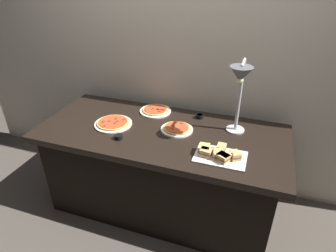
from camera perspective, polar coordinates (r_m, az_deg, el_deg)
The scene contains 10 objects.
ground_plane at distance 2.66m, azimuth -1.17°, elevation -15.17°, with size 8.00×8.00×0.00m, color #4C443D.
back_wall at distance 2.45m, azimuth 2.65°, elevation 13.71°, with size 4.40×0.04×2.40m, color beige.
buffet_table at distance 2.40m, azimuth -1.26°, elevation -8.63°, with size 1.90×0.84×0.76m.
heat_lamp at distance 1.94m, azimuth 14.19°, elevation 8.52°, with size 0.15×0.32×0.57m.
pizza_plate_front at distance 2.19m, azimuth 1.77°, elevation -0.54°, with size 0.25×0.25×0.03m.
pizza_plate_center at distance 2.30m, azimuth -10.88°, elevation 0.57°, with size 0.30×0.30×0.03m.
pizza_plate_raised_stand at distance 2.47m, azimuth -2.53°, elevation 3.14°, with size 0.27×0.27×0.03m.
sandwich_platter at distance 1.91m, azimuth 10.12°, elevation -5.60°, with size 0.34×0.22×0.06m.
sauce_cup_near at distance 2.37m, azimuth 6.34°, elevation 1.98°, with size 0.06×0.06×0.03m.
sauce_cup_far at distance 2.11m, azimuth -9.84°, elevation -2.13°, with size 0.06×0.06×0.03m.
Camera 1 is at (0.66, -1.77, 1.87)m, focal length 30.55 mm.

